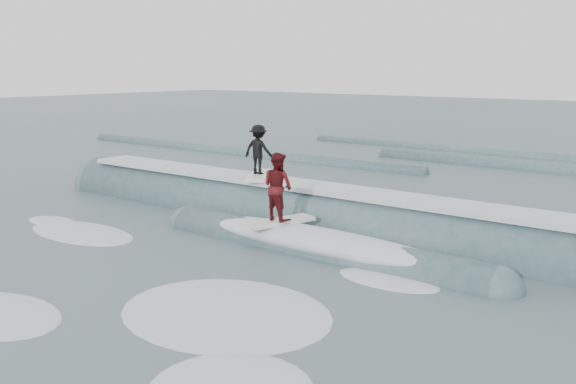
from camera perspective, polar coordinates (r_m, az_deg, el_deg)
The scene contains 6 objects.
ground at distance 15.44m, azimuth -7.18°, elevation -5.78°, with size 160.00×160.00×0.00m, color #374D50.
breaking_wave at distance 18.05m, azimuth 1.98°, elevation -3.07°, with size 21.32×3.89×2.22m.
surfer_black at distance 19.28m, azimuth -2.63°, elevation 3.52°, with size 1.54×1.98×1.58m.
surfer_red at distance 16.11m, azimuth -0.91°, elevation 0.17°, with size 1.11×2.07×1.83m.
whitewater at distance 13.66m, azimuth -12.23°, elevation -8.23°, with size 13.22×7.67×0.10m.
far_swells at distance 30.99m, azimuth 13.84°, elevation 2.50°, with size 39.69×8.65×0.80m.
Camera 1 is at (10.50, -10.41, 4.46)m, focal length 40.00 mm.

